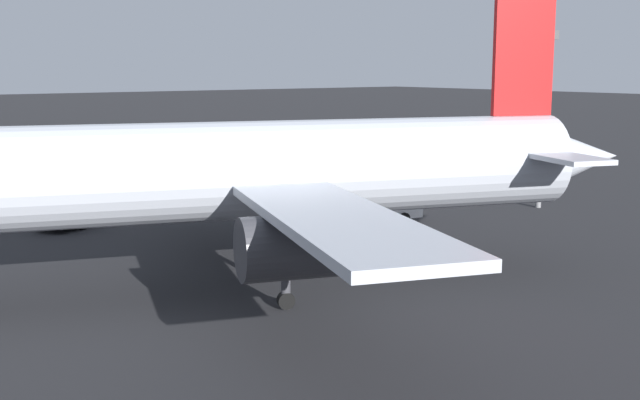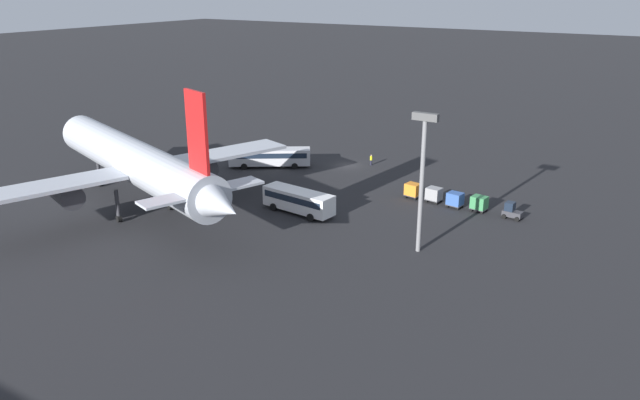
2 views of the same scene
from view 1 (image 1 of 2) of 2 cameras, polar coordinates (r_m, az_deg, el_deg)
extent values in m
plane|color=#232326|center=(79.31, -10.61, 0.30)|extent=(600.00, 600.00, 0.00)
cylinder|color=#B2B7C1|center=(43.51, -6.16, 2.09)|extent=(38.50, 17.86, 5.31)
cone|color=#B2B7C1|center=(51.86, 17.33, 2.91)|extent=(8.09, 6.79, 4.78)
cube|color=#B2B7C1|center=(33.01, 1.15, -1.39)|extent=(10.69, 18.57, 0.44)
cube|color=#B2B7C1|center=(55.27, -6.53, 2.97)|extent=(10.69, 18.57, 0.44)
cube|color=red|center=(49.64, 14.30, 10.75)|extent=(3.79, 1.62, 8.50)
cube|color=#B2B7C1|center=(50.09, 14.38, 3.43)|extent=(7.13, 13.93, 0.28)
cylinder|color=#38383D|center=(35.54, -2.03, -3.38)|extent=(5.37, 4.30, 2.92)
cylinder|color=#38383D|center=(52.67, -7.19, 0.79)|extent=(5.37, 4.30, 2.92)
cylinder|color=#38383D|center=(41.54, -2.46, -4.94)|extent=(0.50, 0.50, 4.25)
cylinder|color=black|center=(41.99, -2.44, -7.15)|extent=(1.01, 0.77, 0.90)
cylinder|color=#38383D|center=(48.06, -4.59, -2.96)|extent=(0.50, 0.50, 4.25)
cylinder|color=black|center=(48.45, -4.56, -4.90)|extent=(1.01, 0.77, 0.90)
cube|color=silver|center=(68.24, -15.55, 0.10)|extent=(12.34, 9.51, 2.56)
cube|color=#192333|center=(68.17, -15.57, 0.47)|extent=(11.49, 8.97, 0.82)
cylinder|color=black|center=(64.40, -16.50, -1.61)|extent=(1.00, 0.80, 1.00)
cylinder|color=black|center=(66.13, -18.53, -1.42)|extent=(1.00, 0.80, 1.00)
cylinder|color=black|center=(70.93, -12.69, -0.45)|extent=(1.00, 0.80, 1.00)
cylinder|color=black|center=(72.51, -14.62, -0.31)|extent=(1.00, 0.80, 1.00)
cube|color=white|center=(63.13, 2.98, -0.30)|extent=(10.26, 3.82, 2.57)
cube|color=#192333|center=(63.05, 2.98, 0.10)|extent=(9.47, 3.77, 0.82)
cylinder|color=black|center=(60.52, 1.27, -1.91)|extent=(1.03, 0.41, 1.00)
cylinder|color=black|center=(62.94, -0.11, -1.46)|extent=(1.03, 0.41, 1.00)
cylinder|color=black|center=(63.95, 6.01, -1.34)|extent=(1.03, 0.41, 1.00)
cylinder|color=black|center=(66.24, 4.53, -0.94)|extent=(1.03, 0.41, 1.00)
cube|color=#333338|center=(88.70, 9.80, 1.71)|extent=(2.50, 1.49, 0.70)
cube|color=#192333|center=(88.30, 9.61, 2.27)|extent=(1.17, 1.26, 1.10)
cylinder|color=black|center=(87.67, 9.69, 1.39)|extent=(0.62, 0.27, 0.60)
cylinder|color=black|center=(88.71, 9.09, 1.50)|extent=(0.62, 0.27, 0.60)
cylinder|color=black|center=(88.79, 10.50, 1.47)|extent=(0.62, 0.27, 0.60)
cylinder|color=black|center=(89.82, 9.90, 1.58)|extent=(0.62, 0.27, 0.60)
cylinder|color=#1E1E2D|center=(82.49, -9.24, 0.99)|extent=(0.32, 0.32, 0.85)
cylinder|color=yellow|center=(82.38, -9.25, 1.50)|extent=(0.38, 0.38, 0.65)
sphere|color=tan|center=(82.32, -9.26, 1.81)|extent=(0.24, 0.24, 0.24)
cube|color=#38383D|center=(85.75, 7.63, 1.34)|extent=(2.21, 1.95, 0.10)
cube|color=#38844C|center=(85.64, 7.64, 1.90)|extent=(2.11, 1.85, 1.60)
cylinder|color=black|center=(84.83, 7.46, 1.10)|extent=(0.37, 0.17, 0.36)
cylinder|color=black|center=(85.86, 6.96, 1.21)|extent=(0.37, 0.17, 0.36)
cylinder|color=black|center=(85.72, 8.29, 1.16)|extent=(0.37, 0.17, 0.36)
cylinder|color=black|center=(86.74, 7.78, 1.27)|extent=(0.37, 0.17, 0.36)
cube|color=#38383D|center=(83.39, 6.20, 1.13)|extent=(2.21, 1.95, 0.10)
cube|color=#33569E|center=(83.27, 6.21, 1.71)|extent=(2.11, 1.85, 1.60)
cylinder|color=black|center=(82.48, 6.01, 0.88)|extent=(0.37, 0.17, 0.36)
cylinder|color=black|center=(83.52, 5.52, 1.00)|extent=(0.37, 0.17, 0.36)
cylinder|color=black|center=(83.34, 6.87, 0.96)|extent=(0.37, 0.17, 0.36)
cylinder|color=black|center=(84.37, 6.37, 1.07)|extent=(0.37, 0.17, 0.36)
cube|color=#38383D|center=(81.66, 4.33, 0.99)|extent=(2.21, 1.95, 0.10)
cube|color=gray|center=(81.54, 4.34, 1.58)|extent=(2.11, 1.85, 1.60)
cylinder|color=black|center=(80.75, 4.12, 0.73)|extent=(0.37, 0.17, 0.36)
cylinder|color=black|center=(81.82, 3.64, 0.85)|extent=(0.37, 0.17, 0.36)
cylinder|color=black|center=(81.57, 5.02, 0.80)|extent=(0.37, 0.17, 0.36)
cylinder|color=black|center=(82.63, 4.53, 0.92)|extent=(0.37, 0.17, 0.36)
cube|color=#38383D|center=(79.77, 2.53, 0.80)|extent=(2.21, 1.95, 0.10)
cube|color=orange|center=(79.65, 2.53, 1.41)|extent=(2.11, 1.85, 1.60)
cylinder|color=black|center=(78.88, 2.29, 0.53)|extent=(0.37, 0.17, 0.36)
cylinder|color=black|center=(79.97, 1.82, 0.66)|extent=(0.37, 0.17, 0.36)
cylinder|color=black|center=(79.66, 3.23, 0.62)|extent=(0.37, 0.17, 0.36)
cylinder|color=black|center=(80.74, 2.75, 0.74)|extent=(0.37, 0.17, 0.36)
cylinder|color=slate|center=(73.29, 15.49, 5.17)|extent=(0.50, 0.50, 14.74)
cube|color=#4C4C4C|center=(73.16, 15.76, 11.24)|extent=(2.80, 0.70, 0.80)
camera|label=2|loc=(84.90, 65.56, 14.92)|focal=35.00mm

